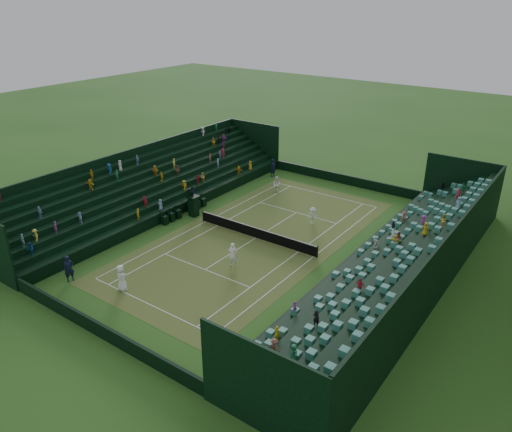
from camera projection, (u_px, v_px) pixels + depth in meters
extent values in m
plane|color=#285A1C|center=(256.00, 238.00, 41.27)|extent=(160.00, 160.00, 0.00)
cube|color=#397025|center=(256.00, 238.00, 41.27)|extent=(12.97, 26.77, 0.01)
cube|color=black|center=(343.00, 179.00, 52.83)|extent=(17.17, 0.20, 1.00)
cube|color=black|center=(98.00, 329.00, 29.31)|extent=(17.17, 0.20, 1.00)
cube|color=black|center=(350.00, 262.00, 36.55)|extent=(0.20, 31.77, 1.00)
cube|color=black|center=(181.00, 209.00, 45.59)|extent=(0.20, 31.77, 1.00)
cube|color=black|center=(356.00, 264.00, 36.28)|extent=(0.80, 32.00, 1.00)
cube|color=black|center=(367.00, 265.00, 35.76)|extent=(0.80, 32.00, 1.45)
cube|color=black|center=(377.00, 265.00, 35.24)|extent=(0.80, 32.00, 1.90)
cube|color=black|center=(388.00, 266.00, 34.72)|extent=(0.80, 32.00, 2.35)
cube|color=black|center=(400.00, 266.00, 34.20)|extent=(0.80, 32.00, 2.80)
cube|color=black|center=(412.00, 267.00, 33.69)|extent=(0.80, 32.00, 3.25)
cube|color=black|center=(424.00, 268.00, 33.17)|extent=(0.80, 32.00, 3.70)
cube|color=black|center=(436.00, 268.00, 32.65)|extent=(0.80, 32.00, 4.15)
cube|color=black|center=(445.00, 265.00, 32.23)|extent=(0.20, 32.00, 4.90)
cube|color=black|center=(177.00, 207.00, 45.85)|extent=(0.80, 32.00, 1.00)
cube|color=black|center=(170.00, 203.00, 46.19)|extent=(0.80, 32.00, 1.45)
cube|color=black|center=(164.00, 199.00, 46.52)|extent=(0.80, 32.00, 1.90)
cube|color=black|center=(158.00, 195.00, 46.85)|extent=(0.80, 32.00, 2.35)
cube|color=black|center=(152.00, 191.00, 47.19)|extent=(0.80, 32.00, 2.80)
cube|color=black|center=(146.00, 187.00, 47.52)|extent=(0.80, 32.00, 3.25)
cube|color=black|center=(140.00, 183.00, 47.86)|extent=(0.80, 32.00, 3.70)
cube|color=black|center=(134.00, 179.00, 48.19)|extent=(0.80, 32.00, 4.15)
cube|color=black|center=(130.00, 175.00, 48.30)|extent=(0.20, 32.00, 4.90)
cylinder|color=black|center=(203.00, 215.00, 44.14)|extent=(0.10, 0.10, 1.06)
cylinder|color=black|center=(318.00, 252.00, 37.97)|extent=(0.10, 0.10, 1.06)
cube|color=black|center=(256.00, 233.00, 41.08)|extent=(11.57, 0.02, 0.86)
cube|color=white|center=(256.00, 228.00, 40.89)|extent=(11.57, 0.04, 0.07)
cube|color=black|center=(194.00, 207.00, 45.01)|extent=(0.71, 0.71, 1.82)
cube|color=black|center=(193.00, 197.00, 44.61)|extent=(0.91, 0.91, 0.10)
cube|color=black|center=(190.00, 192.00, 44.66)|extent=(0.08, 0.91, 0.71)
imported|color=black|center=(193.00, 191.00, 44.40)|extent=(0.40, 0.49, 0.94)
cube|color=black|center=(165.00, 220.00, 43.56)|extent=(0.50, 0.50, 0.80)
cube|color=black|center=(162.00, 214.00, 43.49)|extent=(0.06, 0.50, 0.50)
cube|color=black|center=(171.00, 217.00, 44.15)|extent=(0.50, 0.50, 0.80)
cube|color=black|center=(169.00, 211.00, 44.08)|extent=(0.06, 0.50, 0.50)
cube|color=black|center=(178.00, 214.00, 44.74)|extent=(0.50, 0.50, 0.80)
cube|color=black|center=(175.00, 208.00, 44.67)|extent=(0.06, 0.50, 0.50)
cube|color=black|center=(191.00, 208.00, 46.08)|extent=(0.50, 0.50, 0.80)
cube|color=black|center=(189.00, 202.00, 46.00)|extent=(0.06, 0.50, 0.50)
cube|color=black|center=(197.00, 205.00, 46.67)|extent=(0.50, 0.50, 0.80)
cube|color=black|center=(195.00, 199.00, 46.60)|extent=(0.06, 0.50, 0.50)
cube|color=black|center=(203.00, 202.00, 47.26)|extent=(0.50, 0.50, 0.80)
cube|color=black|center=(201.00, 197.00, 47.19)|extent=(0.06, 0.50, 0.50)
imported|color=white|center=(121.00, 278.00, 33.68)|extent=(1.07, 0.84, 1.91)
imported|color=white|center=(233.00, 255.00, 36.68)|extent=(0.83, 0.71, 1.91)
imported|color=white|center=(277.00, 185.00, 50.31)|extent=(0.97, 0.85, 1.68)
imported|color=white|center=(313.00, 216.00, 43.46)|extent=(1.17, 1.06, 1.57)
imported|color=black|center=(273.00, 168.00, 54.64)|extent=(0.50, 0.75, 2.03)
imported|color=black|center=(69.00, 269.00, 34.78)|extent=(0.67, 0.82, 1.93)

